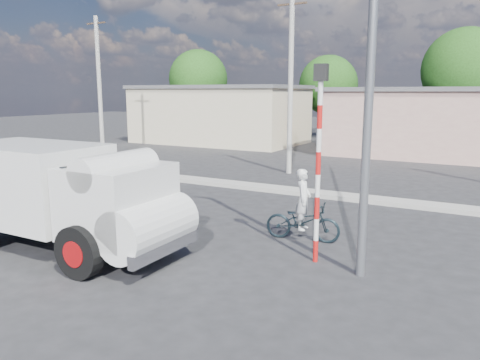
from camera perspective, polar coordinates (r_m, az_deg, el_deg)
The scene contains 10 objects.
ground_plane at distance 11.13m, azimuth -9.53°, elevation -9.30°, with size 120.00×120.00×0.00m, color #272729.
median at distance 17.81m, azimuth 6.76°, elevation -1.36°, with size 40.00×0.80×0.16m, color #99968E.
truck at distance 11.81m, azimuth -20.61°, elevation -1.63°, with size 6.14×2.55×2.52m.
bicycle at distance 12.16m, azimuth 7.65°, elevation -5.01°, with size 0.67×1.93×1.01m, color black.
cyclist at distance 12.09m, azimuth 7.68°, elevation -3.74°, with size 0.57×0.38×1.57m, color white.
traffic_pole at distance 10.27m, azimuth 9.58°, elevation 3.92°, with size 0.28×0.18×4.36m.
streetlight at distance 9.70m, azimuth 14.87°, elevation 17.36°, with size 2.34×0.22×9.00m.
building_row at distance 30.65m, azimuth 19.00°, elevation 7.05°, with size 37.80×7.30×4.44m.
tree_row at distance 36.69m, azimuth 25.34°, elevation 11.60°, with size 43.62×7.43×8.42m.
utility_poles at distance 20.39m, azimuth 20.11°, elevation 10.88°, with size 35.40×0.24×8.00m.
Camera 1 is at (6.63, -8.10, 3.78)m, focal length 35.00 mm.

